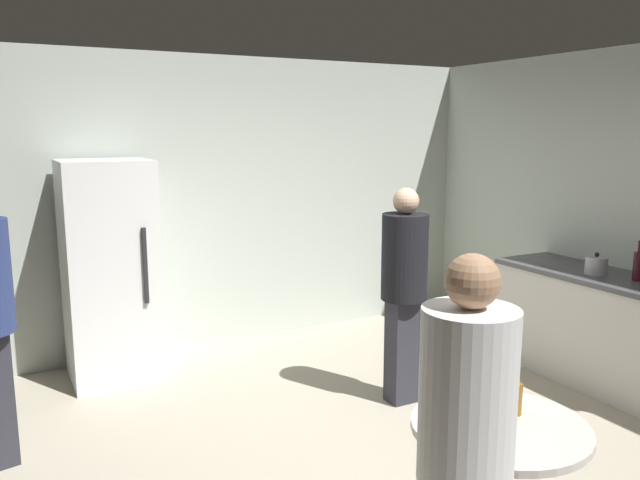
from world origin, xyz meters
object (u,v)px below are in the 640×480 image
at_px(wine_bottle_on_counter, 638,265).
at_px(person_in_white_shirt, 466,442).
at_px(kettle, 596,265).
at_px(person_in_black_shirt, 404,279).
at_px(beer_bottle_green, 496,414).
at_px(beer_bottle_amber, 515,397).
at_px(plastic_cup_red, 486,393).
at_px(beer_bottle_brown, 476,401).
at_px(foreground_table, 499,445).
at_px(refrigerator, 110,271).

bearing_deg(wine_bottle_on_counter, person_in_white_shirt, -154.21).
relative_size(kettle, person_in_black_shirt, 0.15).
bearing_deg(person_in_white_shirt, beer_bottle_green, 18.39).
relative_size(person_in_white_shirt, person_in_black_shirt, 1.00).
distance_m(beer_bottle_amber, person_in_white_shirt, 0.79).
height_order(wine_bottle_on_counter, plastic_cup_red, wine_bottle_on_counter).
distance_m(beer_bottle_amber, plastic_cup_red, 0.16).
relative_size(wine_bottle_on_counter, beer_bottle_brown, 1.35).
bearing_deg(foreground_table, beer_bottle_amber, 17.75).
height_order(beer_bottle_amber, beer_bottle_green, same).
relative_size(beer_bottle_amber, person_in_white_shirt, 0.14).
height_order(beer_bottle_brown, plastic_cup_red, beer_bottle_brown).
bearing_deg(refrigerator, plastic_cup_red, -68.70).
relative_size(wine_bottle_on_counter, person_in_white_shirt, 0.19).
bearing_deg(beer_bottle_brown, kettle, 27.78).
bearing_deg(person_in_black_shirt, kettle, 75.25).
height_order(foreground_table, beer_bottle_green, beer_bottle_green).
distance_m(foreground_table, plastic_cup_red, 0.26).
xyz_separation_m(wine_bottle_on_counter, beer_bottle_amber, (-2.25, -0.99, -0.20)).
relative_size(beer_bottle_brown, person_in_black_shirt, 0.14).
xyz_separation_m(beer_bottle_amber, person_in_black_shirt, (0.58, 1.70, 0.13)).
bearing_deg(person_in_black_shirt, plastic_cup_red, -22.17).
bearing_deg(beer_bottle_green, wine_bottle_on_counter, 23.84).
height_order(refrigerator, foreground_table, refrigerator).
distance_m(refrigerator, beer_bottle_brown, 3.34).
xyz_separation_m(wine_bottle_on_counter, person_in_white_shirt, (-2.91, -1.41, -0.07)).
height_order(refrigerator, wine_bottle_on_counter, refrigerator).
distance_m(kettle, plastic_cup_red, 2.48).
bearing_deg(refrigerator, kettle, -29.61).
xyz_separation_m(kettle, beer_bottle_brown, (-2.35, -1.24, -0.15)).
xyz_separation_m(kettle, beer_bottle_amber, (-2.15, -1.29, -0.15)).
height_order(beer_bottle_green, plastic_cup_red, beer_bottle_green).
xyz_separation_m(refrigerator, person_in_black_shirt, (1.83, -1.52, 0.05)).
relative_size(foreground_table, beer_bottle_amber, 3.48).
relative_size(beer_bottle_amber, beer_bottle_green, 1.00).
relative_size(beer_bottle_green, person_in_white_shirt, 0.14).
bearing_deg(person_in_white_shirt, person_in_black_shirt, 42.68).
bearing_deg(foreground_table, wine_bottle_on_counter, 23.52).
distance_m(person_in_white_shirt, person_in_black_shirt, 2.45).
height_order(refrigerator, kettle, refrigerator).
bearing_deg(wine_bottle_on_counter, refrigerator, 147.46).
xyz_separation_m(foreground_table, beer_bottle_green, (-0.08, -0.05, 0.19)).
bearing_deg(refrigerator, person_in_white_shirt, -80.95).
height_order(foreground_table, plastic_cup_red, plastic_cup_red).
bearing_deg(person_in_white_shirt, beer_bottle_amber, 15.15).
xyz_separation_m(beer_bottle_amber, beer_bottle_green, (-0.21, -0.09, 0.00)).
xyz_separation_m(refrigerator, beer_bottle_amber, (1.24, -3.22, -0.08)).
distance_m(kettle, beer_bottle_green, 2.74).
distance_m(kettle, beer_bottle_brown, 2.66).
relative_size(beer_bottle_amber, person_in_black_shirt, 0.14).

